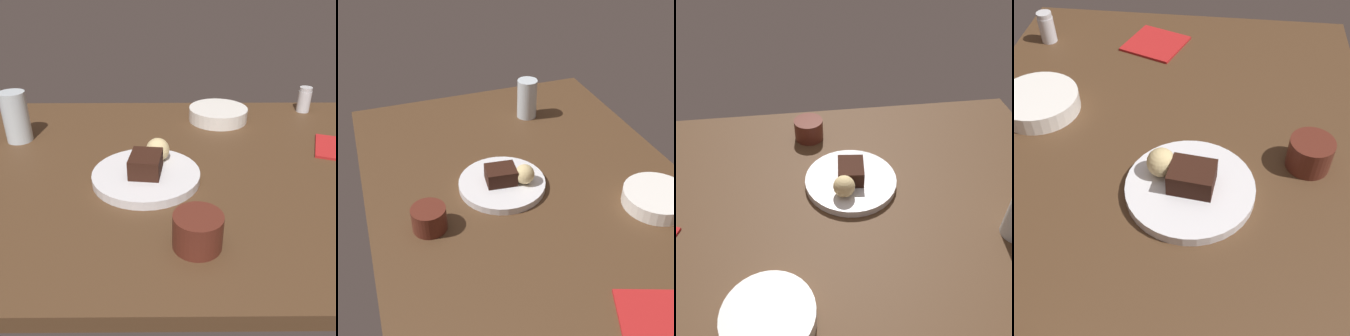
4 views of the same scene
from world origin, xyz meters
The scene contains 6 objects.
dining_table centered at (0.00, 0.00, 1.50)cm, with size 120.00×84.00×3.00cm, color #4C331E.
dessert_plate centered at (4.09, 7.13, 3.94)cm, with size 22.72×22.72×1.88cm, color silver.
chocolate_cake_slice centered at (4.09, 7.43, 6.97)cm, with size 7.74×6.31×4.18cm, color black.
bread_roll centered at (1.70, 1.80, 7.46)cm, with size 5.16×5.16×5.16cm, color #DBC184.
side_bowl centered at (-15.27, -26.74, 4.89)cm, with size 16.76×16.76×3.77cm, color white.
coffee_cup centered at (-5.08, 28.09, 5.96)cm, with size 8.14×8.14×5.93cm, color #562319.
Camera 3 is at (-6.32, -59.65, 67.09)cm, focal length 39.50 mm.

